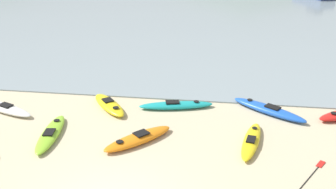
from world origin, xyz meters
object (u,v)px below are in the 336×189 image
(kayak_on_sand_6, at_px, (269,110))
(loose_paddle, at_px, (307,180))
(kayak_on_sand_0, at_px, (251,141))
(kayak_on_sand_3, at_px, (51,134))
(kayak_on_sand_4, at_px, (4,108))
(kayak_on_sand_5, at_px, (176,105))
(kayak_on_sand_8, at_px, (109,105))
(kayak_on_sand_9, at_px, (138,138))

(kayak_on_sand_6, height_order, loose_paddle, kayak_on_sand_6)
(kayak_on_sand_0, distance_m, kayak_on_sand_3, 7.60)
(kayak_on_sand_4, relative_size, kayak_on_sand_6, 1.02)
(kayak_on_sand_5, relative_size, loose_paddle, 1.36)
(kayak_on_sand_0, distance_m, loose_paddle, 2.65)
(kayak_on_sand_8, bearing_deg, kayak_on_sand_6, 3.54)
(kayak_on_sand_5, xyz_separation_m, kayak_on_sand_8, (-2.94, -0.39, 0.01))
(kayak_on_sand_6, height_order, kayak_on_sand_9, kayak_on_sand_6)
(loose_paddle, bearing_deg, kayak_on_sand_5, 134.90)
(kayak_on_sand_0, bearing_deg, kayak_on_sand_8, 158.95)
(loose_paddle, bearing_deg, kayak_on_sand_0, 128.50)
(kayak_on_sand_4, relative_size, loose_paddle, 1.34)
(kayak_on_sand_0, relative_size, kayak_on_sand_5, 0.89)
(kayak_on_sand_3, xyz_separation_m, kayak_on_sand_4, (-2.96, 1.90, 0.02))
(loose_paddle, bearing_deg, kayak_on_sand_6, 98.92)
(kayak_on_sand_4, height_order, kayak_on_sand_5, kayak_on_sand_4)
(kayak_on_sand_3, bearing_deg, kayak_on_sand_6, 20.95)
(kayak_on_sand_6, distance_m, kayak_on_sand_8, 6.97)
(kayak_on_sand_6, relative_size, loose_paddle, 1.31)
(kayak_on_sand_0, bearing_deg, kayak_on_sand_4, 172.32)
(kayak_on_sand_8, bearing_deg, kayak_on_sand_3, -118.34)
(kayak_on_sand_5, bearing_deg, kayak_on_sand_3, -144.34)
(kayak_on_sand_3, bearing_deg, kayak_on_sand_5, 35.66)
(kayak_on_sand_5, distance_m, loose_paddle, 6.76)
(kayak_on_sand_0, relative_size, kayak_on_sand_4, 0.90)
(loose_paddle, bearing_deg, kayak_on_sand_3, 170.22)
(kayak_on_sand_3, bearing_deg, loose_paddle, -9.78)
(kayak_on_sand_0, distance_m, kayak_on_sand_9, 4.20)
(kayak_on_sand_0, bearing_deg, loose_paddle, -51.50)
(kayak_on_sand_4, height_order, kayak_on_sand_9, same)
(kayak_on_sand_0, relative_size, kayak_on_sand_9, 1.12)
(kayak_on_sand_3, xyz_separation_m, kayak_on_sand_8, (1.52, 2.81, 0.03))
(kayak_on_sand_4, distance_m, kayak_on_sand_9, 6.64)
(kayak_on_sand_4, bearing_deg, kayak_on_sand_3, -32.68)
(kayak_on_sand_3, bearing_deg, kayak_on_sand_4, 147.32)
(kayak_on_sand_6, bearing_deg, kayak_on_sand_9, -147.75)
(kayak_on_sand_6, xyz_separation_m, kayak_on_sand_9, (-5.06, -3.19, -0.02))
(kayak_on_sand_3, distance_m, kayak_on_sand_9, 3.41)
(kayak_on_sand_3, bearing_deg, kayak_on_sand_8, 61.66)
(kayak_on_sand_8, bearing_deg, kayak_on_sand_9, -55.60)
(kayak_on_sand_5, xyz_separation_m, kayak_on_sand_6, (4.01, 0.05, 0.02))
(kayak_on_sand_0, bearing_deg, kayak_on_sand_3, -176.39)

